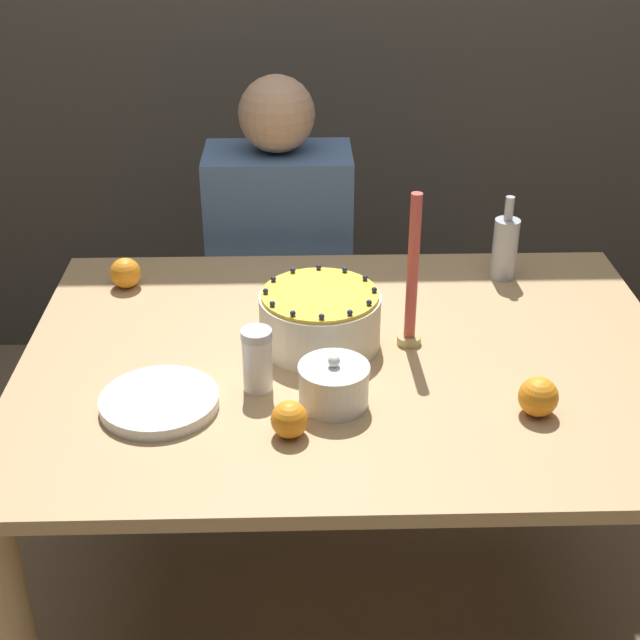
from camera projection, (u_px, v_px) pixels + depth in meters
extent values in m
plane|color=#8C7556|center=(345.00, 614.00, 2.25)|extent=(12.00, 12.00, 0.00)
cube|color=tan|center=(350.00, 361.00, 1.89)|extent=(1.39, 1.01, 0.03)
cylinder|color=tan|center=(109.00, 399.00, 2.45)|extent=(0.07, 0.07, 0.74)
cylinder|color=tan|center=(566.00, 392.00, 2.48)|extent=(0.07, 0.07, 0.74)
cylinder|color=#EFE5CC|center=(320.00, 320.00, 1.90)|extent=(0.26, 0.26, 0.11)
cylinder|color=yellow|center=(320.00, 295.00, 1.87)|extent=(0.25, 0.25, 0.01)
sphere|color=#23284C|center=(374.00, 290.00, 1.87)|extent=(0.01, 0.01, 0.01)
sphere|color=#23284C|center=(365.00, 278.00, 1.92)|extent=(0.01, 0.01, 0.01)
sphere|color=#23284C|center=(345.00, 270.00, 1.95)|extent=(0.01, 0.01, 0.01)
sphere|color=#23284C|center=(319.00, 267.00, 1.96)|extent=(0.01, 0.01, 0.01)
sphere|color=#23284C|center=(293.00, 270.00, 1.95)|extent=(0.01, 0.01, 0.01)
sphere|color=#23284C|center=(273.00, 279.00, 1.91)|extent=(0.01, 0.01, 0.01)
sphere|color=#23284C|center=(266.00, 291.00, 1.86)|extent=(0.01, 0.01, 0.01)
sphere|color=#23284C|center=(272.00, 304.00, 1.81)|extent=(0.01, 0.01, 0.01)
sphere|color=#23284C|center=(293.00, 313.00, 1.78)|extent=(0.01, 0.01, 0.01)
sphere|color=#23284C|center=(322.00, 316.00, 1.76)|extent=(0.01, 0.01, 0.01)
sphere|color=#23284C|center=(350.00, 312.00, 1.78)|extent=(0.01, 0.01, 0.01)
sphere|color=#23284C|center=(369.00, 302.00, 1.82)|extent=(0.01, 0.01, 0.01)
cylinder|color=silver|center=(334.00, 388.00, 1.70)|extent=(0.13, 0.13, 0.07)
cylinder|color=silver|center=(334.00, 369.00, 1.68)|extent=(0.14, 0.14, 0.01)
sphere|color=silver|center=(334.00, 361.00, 1.68)|extent=(0.02, 0.02, 0.02)
cylinder|color=white|center=(257.00, 364.00, 1.74)|extent=(0.06, 0.06, 0.11)
cylinder|color=silver|center=(256.00, 334.00, 1.71)|extent=(0.06, 0.06, 0.02)
cylinder|color=silver|center=(160.00, 405.00, 1.71)|extent=(0.23, 0.23, 0.01)
cylinder|color=silver|center=(159.00, 402.00, 1.71)|extent=(0.23, 0.23, 0.01)
cylinder|color=silver|center=(159.00, 398.00, 1.70)|extent=(0.23, 0.23, 0.01)
cylinder|color=tan|center=(409.00, 339.00, 1.92)|extent=(0.05, 0.05, 0.02)
cylinder|color=#CC4C47|center=(413.00, 268.00, 1.84)|extent=(0.02, 0.02, 0.33)
cylinder|color=#B2B7BC|center=(505.00, 249.00, 2.17)|extent=(0.06, 0.06, 0.15)
cylinder|color=#B2B7BC|center=(509.00, 208.00, 2.12)|extent=(0.02, 0.02, 0.06)
sphere|color=orange|center=(125.00, 273.00, 2.14)|extent=(0.07, 0.07, 0.07)
sphere|color=orange|center=(538.00, 397.00, 1.68)|extent=(0.08, 0.08, 0.08)
sphere|color=orange|center=(289.00, 420.00, 1.62)|extent=(0.07, 0.07, 0.07)
cube|color=#473D33|center=(283.00, 388.00, 2.76)|extent=(0.34, 0.34, 0.45)
cube|color=#4C6B99|center=(280.00, 242.00, 2.52)|extent=(0.40, 0.24, 0.53)
sphere|color=tan|center=(277.00, 114.00, 2.34)|extent=(0.20, 0.20, 0.20)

